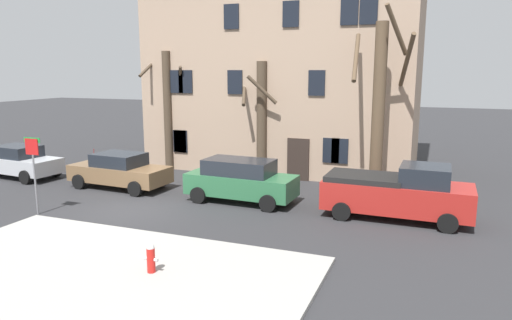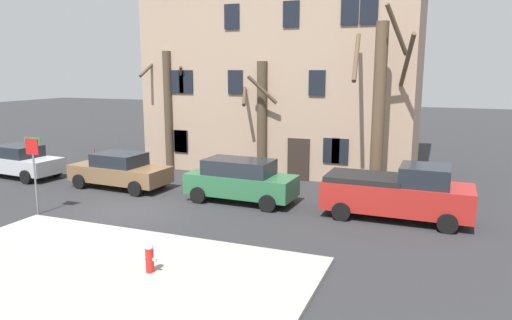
% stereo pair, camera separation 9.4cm
% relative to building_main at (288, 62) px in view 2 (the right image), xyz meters
% --- Properties ---
extents(ground_plane, '(120.00, 120.00, 0.00)m').
position_rel_building_main_xyz_m(ground_plane, '(-2.90, -11.23, -5.87)').
color(ground_plane, '#2D2D30').
extents(sidewalk_slab, '(11.17, 7.15, 0.12)m').
position_rel_building_main_xyz_m(sidewalk_slab, '(0.11, -16.90, -5.81)').
color(sidewalk_slab, '#A8A59E').
rests_on(sidewalk_slab, ground_plane).
extents(building_main, '(14.81, 8.23, 11.59)m').
position_rel_building_main_xyz_m(building_main, '(0.00, 0.00, 0.00)').
color(building_main, tan).
rests_on(building_main, ground_plane).
extents(tree_bare_near, '(2.26, 2.10, 6.44)m').
position_rel_building_main_xyz_m(tree_bare_near, '(-5.51, -3.85, -2.36)').
color(tree_bare_near, '#4C3D2D').
rests_on(tree_bare_near, ground_plane).
extents(tree_bare_mid, '(2.20, 2.37, 5.83)m').
position_rel_building_main_xyz_m(tree_bare_mid, '(-0.10, -3.95, -2.78)').
color(tree_bare_mid, '#4C3D2D').
rests_on(tree_bare_mid, ground_plane).
extents(tree_bare_far, '(2.64, 2.60, 8.00)m').
position_rel_building_main_xyz_m(tree_bare_far, '(5.79, -5.26, -1.88)').
color(tree_bare_far, brown).
rests_on(tree_bare_far, ground_plane).
extents(car_silver_sedan, '(4.71, 2.29, 1.64)m').
position_rel_building_main_xyz_m(car_silver_sedan, '(-11.60, -8.44, -5.05)').
color(car_silver_sedan, '#B7BABF').
rests_on(car_silver_sedan, ground_plane).
extents(car_brown_sedan, '(4.82, 2.30, 1.63)m').
position_rel_building_main_xyz_m(car_brown_sedan, '(-5.42, -8.40, -5.05)').
color(car_brown_sedan, brown).
rests_on(car_brown_sedan, ground_plane).
extents(car_green_wagon, '(4.60, 2.11, 1.79)m').
position_rel_building_main_xyz_m(car_green_wagon, '(0.73, -8.55, -4.94)').
color(car_green_wagon, '#2D6B42').
rests_on(car_green_wagon, ground_plane).
extents(pickup_truck_red, '(5.31, 2.25, 2.06)m').
position_rel_building_main_xyz_m(pickup_truck_red, '(6.99, -8.55, -4.88)').
color(pickup_truck_red, '#AD231E').
rests_on(pickup_truck_red, ground_plane).
extents(fire_hydrant, '(0.42, 0.22, 0.79)m').
position_rel_building_main_xyz_m(fire_hydrant, '(1.35, -16.06, -5.35)').
color(fire_hydrant, red).
rests_on(fire_hydrant, sidewalk_slab).
extents(street_sign_pole, '(0.76, 0.07, 2.95)m').
position_rel_building_main_xyz_m(street_sign_pole, '(-5.79, -12.94, -3.82)').
color(street_sign_pole, slate).
rests_on(street_sign_pole, ground_plane).
extents(bicycle_leaning, '(1.66, 0.64, 1.03)m').
position_rel_building_main_xyz_m(bicycle_leaning, '(-9.69, -4.90, -5.51)').
color(bicycle_leaning, black).
rests_on(bicycle_leaning, ground_plane).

